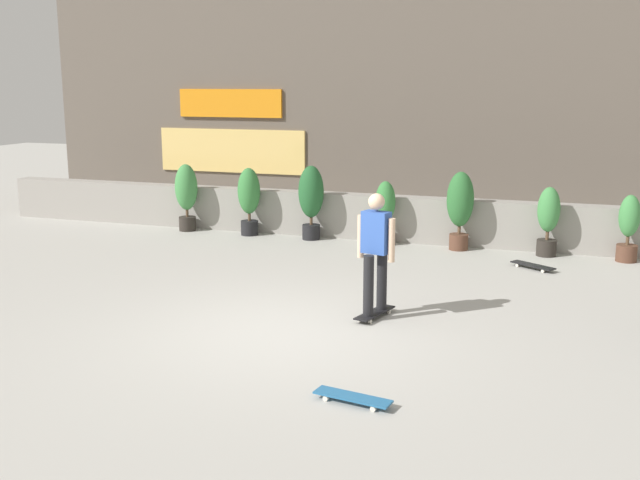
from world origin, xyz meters
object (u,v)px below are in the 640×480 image
object	(u,v)px
potted_plant_0	(186,193)
potted_plant_5	(548,218)
skater_by_wall_left	(376,250)
potted_plant_1	(249,197)
potted_plant_4	(460,205)
potted_plant_6	(629,227)
skateboard_aside	(533,265)
potted_plant_3	(385,210)
skateboard_near_camera	(353,397)
potted_plant_2	(311,197)

from	to	relation	value
potted_plant_0	potted_plant_5	bearing A→B (deg)	0.00
potted_plant_5	skater_by_wall_left	size ratio (longest dim) A/B	0.75
potted_plant_5	potted_plant_1	bearing A→B (deg)	-180.00
potted_plant_4	skater_by_wall_left	size ratio (longest dim) A/B	0.88
potted_plant_6	skater_by_wall_left	bearing A→B (deg)	-126.57
potted_plant_5	skateboard_aside	distance (m)	1.29
potted_plant_0	skater_by_wall_left	size ratio (longest dim) A/B	0.84
potted_plant_4	potted_plant_5	bearing A→B (deg)	0.00
potted_plant_1	potted_plant_4	xyz separation A→B (m)	(4.33, 0.00, 0.06)
potted_plant_3	potted_plant_1	bearing A→B (deg)	-180.00
potted_plant_3	potted_plant_6	size ratio (longest dim) A/B	1.05
potted_plant_1	potted_plant_6	distance (m)	7.30
potted_plant_1	skater_by_wall_left	xyz separation A→B (m)	(3.90, -4.58, 0.14)
potted_plant_4	skateboard_near_camera	bearing A→B (deg)	-89.50
potted_plant_3	skateboard_aside	distance (m)	3.14
skater_by_wall_left	potted_plant_4	bearing A→B (deg)	84.58
potted_plant_2	skater_by_wall_left	size ratio (longest dim) A/B	0.88
potted_plant_5	skateboard_aside	size ratio (longest dim) A/B	1.63
potted_plant_4	potted_plant_3	bearing A→B (deg)	180.00
skateboard_near_camera	potted_plant_3	bearing A→B (deg)	101.61
potted_plant_4	potted_plant_5	distance (m)	1.61
potted_plant_0	skateboard_aside	distance (m)	7.34
skater_by_wall_left	skateboard_aside	bearing A→B (deg)	61.73
potted_plant_0	potted_plant_3	world-z (taller)	potted_plant_0
skater_by_wall_left	potted_plant_0	bearing A→B (deg)	139.44
potted_plant_1	skater_by_wall_left	world-z (taller)	skater_by_wall_left
potted_plant_2	potted_plant_5	distance (m)	4.58
skateboard_near_camera	potted_plant_6	bearing A→B (deg)	68.43
potted_plant_4	skater_by_wall_left	xyz separation A→B (m)	(-0.43, -4.58, 0.08)
potted_plant_1	potted_plant_6	xyz separation A→B (m)	(7.30, 0.00, -0.17)
potted_plant_1	potted_plant_4	size ratio (longest dim) A/B	0.94
skater_by_wall_left	potted_plant_6	bearing A→B (deg)	53.43
potted_plant_6	skateboard_aside	xyz separation A→B (m)	(-1.53, -1.11, -0.57)
potted_plant_4	potted_plant_5	xyz separation A→B (m)	(1.60, 0.00, -0.16)
potted_plant_2	skateboard_aside	bearing A→B (deg)	-14.17
potted_plant_2	skater_by_wall_left	distance (m)	5.24
potted_plant_1	potted_plant_3	xyz separation A→B (m)	(2.89, 0.00, -0.12)
potted_plant_1	potted_plant_6	size ratio (longest dim) A/B	1.17
skateboard_aside	potted_plant_1	bearing A→B (deg)	169.08
potted_plant_3	potted_plant_5	world-z (taller)	potted_plant_5
potted_plant_3	potted_plant_5	distance (m)	3.04
skateboard_aside	potted_plant_2	bearing A→B (deg)	165.83
potted_plant_5	skateboard_near_camera	distance (m)	7.52
skateboard_near_camera	skateboard_aside	xyz separation A→B (m)	(1.37, 6.22, 0.00)
potted_plant_6	skateboard_aside	bearing A→B (deg)	-144.04
potted_plant_1	skateboard_near_camera	bearing A→B (deg)	-59.05
potted_plant_0	skateboard_near_camera	bearing A→B (deg)	-51.41
potted_plant_4	potted_plant_2	bearing A→B (deg)	180.00
potted_plant_0	potted_plant_6	bearing A→B (deg)	0.00
potted_plant_6	skateboard_near_camera	bearing A→B (deg)	-111.57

